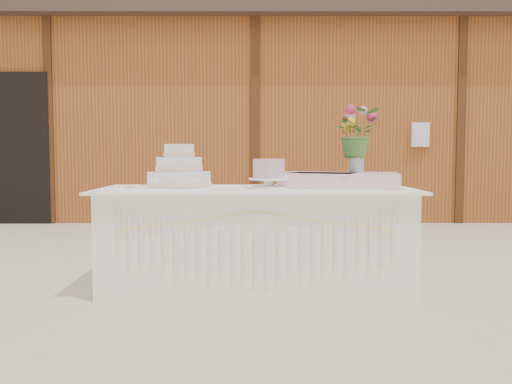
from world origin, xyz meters
TOP-DOWN VIEW (x-y plane):
  - ground at (0.00, 0.00)m, footprint 80.00×80.00m
  - barn at (-0.01, 5.99)m, footprint 12.60×4.60m
  - cake_table at (0.00, -0.00)m, footprint 2.40×1.00m
  - wedding_cake at (-0.60, 0.10)m, footprint 0.48×0.48m
  - pink_cake_stand at (0.10, -0.03)m, footprint 0.31×0.31m
  - satin_runner at (0.65, 0.11)m, footprint 0.99×0.68m
  - flower_vase at (0.80, 0.16)m, footprint 0.12×0.12m
  - bouquet at (0.80, 0.16)m, footprint 0.36×0.31m
  - loose_flowers at (-0.97, 0.15)m, footprint 0.18×0.32m

SIDE VIEW (x-z plane):
  - ground at x=0.00m, z-range 0.00..0.00m
  - cake_table at x=0.00m, z-range 0.00..0.77m
  - loose_flowers at x=-0.97m, z-range 0.77..0.79m
  - satin_runner at x=0.65m, z-range 0.77..0.89m
  - wedding_cake at x=-0.60m, z-range 0.72..1.05m
  - pink_cake_stand at x=0.10m, z-range 0.78..1.01m
  - flower_vase at x=0.80m, z-range 0.89..1.05m
  - bouquet at x=0.80m, z-range 1.05..1.44m
  - barn at x=-0.01m, z-range 0.03..3.33m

